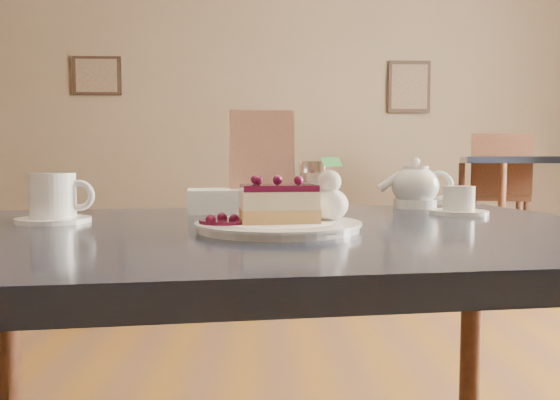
{
  "coord_description": "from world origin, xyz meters",
  "views": [
    {
      "loc": [
        0.21,
        -0.87,
        0.8
      ],
      "look_at": [
        0.24,
        -0.14,
        0.75
      ],
      "focal_mm": 35.0,
      "sensor_mm": 36.0,
      "label": 1
    }
  ],
  "objects_px": {
    "tea_set": "(423,190)",
    "cheesecake_slice": "(278,204)",
    "bg_table_far_right": "(542,262)",
    "coffee_set": "(54,201)",
    "dessert_plate": "(278,226)",
    "main_table": "(274,273)"
  },
  "relations": [
    {
      "from": "main_table",
      "to": "coffee_set",
      "type": "relative_size",
      "value": 9.2
    },
    {
      "from": "main_table",
      "to": "bg_table_far_right",
      "type": "bearing_deg",
      "value": 49.47
    },
    {
      "from": "bg_table_far_right",
      "to": "tea_set",
      "type": "bearing_deg",
      "value": -104.92
    },
    {
      "from": "tea_set",
      "to": "cheesecake_slice",
      "type": "bearing_deg",
      "value": -132.4
    },
    {
      "from": "dessert_plate",
      "to": "coffee_set",
      "type": "relative_size",
      "value": 1.83
    },
    {
      "from": "coffee_set",
      "to": "bg_table_far_right",
      "type": "xyz_separation_m",
      "value": [
        2.37,
        2.89,
        -0.66
      ]
    },
    {
      "from": "bg_table_far_right",
      "to": "coffee_set",
      "type": "bearing_deg",
      "value": -112.03
    },
    {
      "from": "coffee_set",
      "to": "bg_table_far_right",
      "type": "height_order",
      "value": "bg_table_far_right"
    },
    {
      "from": "cheesecake_slice",
      "to": "tea_set",
      "type": "bearing_deg",
      "value": 41.1
    },
    {
      "from": "cheesecake_slice",
      "to": "tea_set",
      "type": "height_order",
      "value": "tea_set"
    },
    {
      "from": "main_table",
      "to": "cheesecake_slice",
      "type": "relative_size",
      "value": 9.96
    },
    {
      "from": "dessert_plate",
      "to": "coffee_set",
      "type": "xyz_separation_m",
      "value": [
        -0.37,
        0.12,
        0.03
      ]
    },
    {
      "from": "main_table",
      "to": "dessert_plate",
      "type": "xyz_separation_m",
      "value": [
        0.01,
        -0.05,
        0.08
      ]
    },
    {
      "from": "dessert_plate",
      "to": "cheesecake_slice",
      "type": "bearing_deg",
      "value": 0.0
    },
    {
      "from": "main_table",
      "to": "cheesecake_slice",
      "type": "bearing_deg",
      "value": -90.0
    },
    {
      "from": "cheesecake_slice",
      "to": "bg_table_far_right",
      "type": "relative_size",
      "value": 0.06
    },
    {
      "from": "cheesecake_slice",
      "to": "tea_set",
      "type": "relative_size",
      "value": 0.48
    },
    {
      "from": "cheesecake_slice",
      "to": "tea_set",
      "type": "distance_m",
      "value": 0.48
    },
    {
      "from": "coffee_set",
      "to": "tea_set",
      "type": "relative_size",
      "value": 0.52
    },
    {
      "from": "tea_set",
      "to": "bg_table_far_right",
      "type": "height_order",
      "value": "bg_table_far_right"
    },
    {
      "from": "dessert_plate",
      "to": "coffee_set",
      "type": "distance_m",
      "value": 0.39
    },
    {
      "from": "tea_set",
      "to": "coffee_set",
      "type": "bearing_deg",
      "value": -161.6
    }
  ]
}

